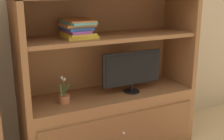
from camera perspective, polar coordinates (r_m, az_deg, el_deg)
The scene contains 5 objects.
painted_rear_wall at distance 3.00m, azimuth -3.44°, elevation 12.13°, with size 6.00×0.10×2.80m, color tan.
media_console at distance 2.91m, azimuth -0.50°, elevation -6.64°, with size 1.71×0.58×1.55m.
tv_monitor at distance 2.82m, azimuth 3.97°, elevation 0.08°, with size 0.63×0.16×0.41m.
potted_plant at distance 2.64m, azimuth -9.43°, elevation -5.39°, with size 0.10×0.11×0.25m.
magazine_stack at distance 2.58m, azimuth -6.85°, elevation 8.14°, with size 0.30×0.36×0.16m.
Camera 1 is at (-1.16, -2.01, 1.59)m, focal length 46.08 mm.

